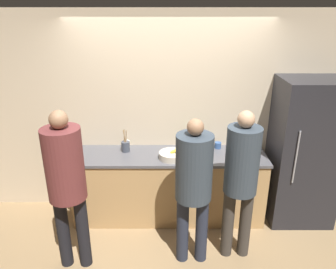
% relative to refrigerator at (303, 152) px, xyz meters
% --- Properties ---
extents(ground_plane, '(14.00, 14.00, 0.00)m').
position_rel_refrigerator_xyz_m(ground_plane, '(-1.68, -0.34, -0.92)').
color(ground_plane, '#8C704C').
extents(wall_back, '(5.20, 0.06, 2.60)m').
position_rel_refrigerator_xyz_m(wall_back, '(-1.68, 0.34, 0.38)').
color(wall_back, '#C6B293').
rests_on(wall_back, ground_plane).
extents(counter, '(2.42, 0.65, 0.89)m').
position_rel_refrigerator_xyz_m(counter, '(-1.68, 0.02, -0.48)').
color(counter, tan).
rests_on(counter, ground_plane).
extents(refrigerator, '(0.78, 0.66, 1.85)m').
position_rel_refrigerator_xyz_m(refrigerator, '(0.00, 0.00, 0.00)').
color(refrigerator, '#232328').
rests_on(refrigerator, ground_plane).
extents(person_left, '(0.37, 0.37, 1.75)m').
position_rel_refrigerator_xyz_m(person_left, '(-2.68, -0.87, 0.14)').
color(person_left, black).
rests_on(person_left, ground_plane).
extents(person_center, '(0.37, 0.37, 1.64)m').
position_rel_refrigerator_xyz_m(person_center, '(-1.43, -0.80, 0.07)').
color(person_center, '#232838').
rests_on(person_center, ground_plane).
extents(person_right, '(0.34, 0.34, 1.70)m').
position_rel_refrigerator_xyz_m(person_right, '(-0.94, -0.71, 0.08)').
color(person_right, '#38332D').
rests_on(person_right, ground_plane).
extents(fruit_bowl, '(0.32, 0.32, 0.12)m').
position_rel_refrigerator_xyz_m(fruit_bowl, '(-1.64, -0.10, 0.01)').
color(fruit_bowl, beige).
rests_on(fruit_bowl, counter).
extents(utensil_crock, '(0.11, 0.11, 0.29)m').
position_rel_refrigerator_xyz_m(utensil_crock, '(-2.22, 0.11, 0.04)').
color(utensil_crock, '#3D424C').
rests_on(utensil_crock, counter).
extents(bottle_red, '(0.07, 0.07, 0.16)m').
position_rel_refrigerator_xyz_m(bottle_red, '(-0.89, -0.10, 0.03)').
color(bottle_red, red).
rests_on(bottle_red, counter).
extents(bottle_dark, '(0.06, 0.06, 0.15)m').
position_rel_refrigerator_xyz_m(bottle_dark, '(-0.82, 0.13, 0.03)').
color(bottle_dark, '#333338').
rests_on(bottle_dark, counter).
extents(cup_white, '(0.07, 0.07, 0.09)m').
position_rel_refrigerator_xyz_m(cup_white, '(-2.22, 0.23, 0.02)').
color(cup_white, white).
rests_on(cup_white, counter).
extents(cup_blue, '(0.09, 0.09, 0.08)m').
position_rel_refrigerator_xyz_m(cup_blue, '(-1.04, 0.21, 0.01)').
color(cup_blue, '#335184').
rests_on(cup_blue, counter).
extents(potted_plant, '(0.15, 0.15, 0.25)m').
position_rel_refrigerator_xyz_m(potted_plant, '(-1.38, 0.12, 0.11)').
color(potted_plant, '#9E6042').
rests_on(potted_plant, counter).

